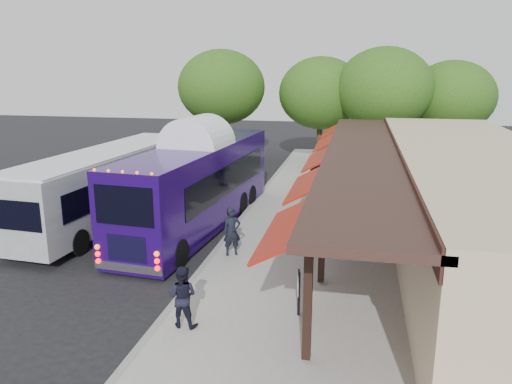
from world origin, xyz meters
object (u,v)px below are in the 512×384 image
Objects in this scene: coach_bus at (198,180)px; city_bus at (109,182)px; ped_d at (321,208)px; ped_a at (232,232)px; ped_c at (319,174)px; ped_b at (182,296)px; sign_board at (299,287)px.

coach_bus reaches higher than city_bus.
coach_bus is 4.92m from ped_d.
coach_bus is 3.93m from ped_a.
ped_a is 0.84× the size of ped_c.
ped_c reaches higher than ped_b.
ped_c reaches higher than ped_a.
ped_b is at bearing -118.20° from ped_a.
coach_bus is at bearing 30.41° from ped_c.
coach_bus is 8.44m from sign_board.
sign_board is at bearing 68.97° from ped_c.
coach_bus is 1.00× the size of city_bus.
city_bus reaches higher than sign_board.
ped_d reaches higher than ped_b.
ped_d is at bearing 71.83° from ped_c.
ped_a is at bearing -50.56° from coach_bus.
coach_bus reaches higher than ped_c.
ped_a is at bearing -88.15° from ped_b.
coach_bus reaches higher than ped_b.
sign_board is (2.66, -3.70, -0.03)m from ped_a.
ped_c is at bearing -96.90° from ped_b.
city_bus is at bearing 0.63° from ped_d.
ped_a is 9.27m from ped_c.
sign_board is at bearing -82.37° from ped_a.
ped_c is 1.68× the size of sign_board.
ped_b is 13.97m from ped_c.
ped_c reaches higher than sign_board.
ped_d is at bearing 2.34° from coach_bus.
ped_c is at bearing 58.93° from coach_bus.
ped_d is at bearing 19.17° from ped_a.
ped_b is 0.80× the size of ped_c.
ped_b is 2.88m from sign_board.
ped_d is (4.85, -0.24, -0.77)m from coach_bus.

